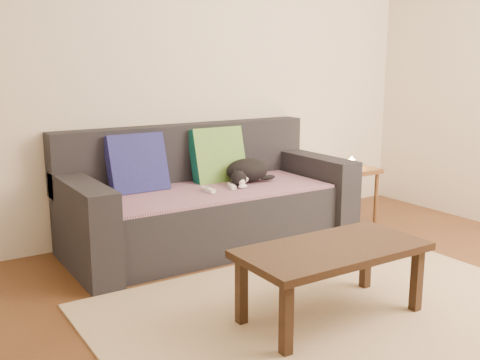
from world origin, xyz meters
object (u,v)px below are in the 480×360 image
(wii_remote_a, at_px, (208,190))
(coffee_table, at_px, (332,256))
(wii_remote_b, at_px, (232,186))
(side_table, at_px, (351,177))
(cat, at_px, (247,171))
(sofa, at_px, (207,204))

(wii_remote_a, bearing_deg, coffee_table, -178.66)
(wii_remote_b, bearing_deg, coffee_table, -168.57)
(wii_remote_a, height_order, coffee_table, wii_remote_a)
(wii_remote_b, relative_size, coffee_table, 0.15)
(side_table, distance_m, coffee_table, 1.88)
(cat, bearing_deg, wii_remote_b, -153.56)
(coffee_table, bearing_deg, wii_remote_a, 90.87)
(cat, height_order, coffee_table, cat)
(sofa, height_order, wii_remote_a, sofa)
(cat, distance_m, wii_remote_a, 0.43)
(cat, xyz_separation_m, coffee_table, (-0.39, -1.41, -0.18))
(sofa, relative_size, wii_remote_b, 14.00)
(wii_remote_a, relative_size, side_table, 0.32)
(cat, bearing_deg, wii_remote_a, -165.09)
(cat, xyz_separation_m, wii_remote_b, (-0.20, -0.11, -0.07))
(cat, distance_m, coffee_table, 1.47)
(wii_remote_b, relative_size, side_table, 0.32)
(side_table, bearing_deg, wii_remote_a, -179.17)
(wii_remote_a, distance_m, coffee_table, 1.29)
(sofa, bearing_deg, wii_remote_a, -116.33)
(cat, relative_size, side_table, 0.88)
(coffee_table, bearing_deg, sofa, 87.58)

